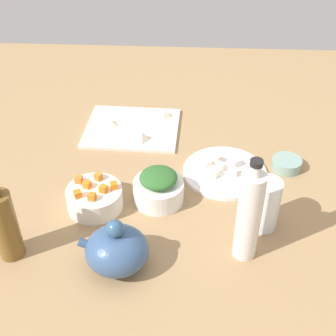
% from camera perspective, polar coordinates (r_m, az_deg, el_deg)
% --- Properties ---
extents(tabletop, '(1.90, 1.90, 0.03)m').
position_cam_1_polar(tabletop, '(1.32, -0.00, -2.23)').
color(tabletop, '#9D7B52').
rests_on(tabletop, ground).
extents(cutting_board, '(0.31, 0.26, 0.01)m').
position_cam_1_polar(cutting_board, '(1.53, -4.46, 4.97)').
color(cutting_board, silver).
rests_on(cutting_board, tabletop).
extents(plate_tofu, '(0.24, 0.24, 0.01)m').
position_cam_1_polar(plate_tofu, '(1.34, 7.02, -0.52)').
color(plate_tofu, white).
rests_on(plate_tofu, tabletop).
extents(bowl_greens, '(0.14, 0.14, 0.06)m').
position_cam_1_polar(bowl_greens, '(1.23, -1.18, -2.90)').
color(bowl_greens, white).
rests_on(bowl_greens, tabletop).
extents(bowl_carrots, '(0.15, 0.15, 0.06)m').
position_cam_1_polar(bowl_carrots, '(1.23, -9.07, -3.72)').
color(bowl_carrots, white).
rests_on(bowl_carrots, tabletop).
extents(bowl_small_side, '(0.09, 0.09, 0.03)m').
position_cam_1_polar(bowl_small_side, '(1.39, 14.47, 0.50)').
color(bowl_small_side, '#80A096').
rests_on(bowl_small_side, tabletop).
extents(teapot, '(0.16, 0.14, 0.14)m').
position_cam_1_polar(teapot, '(1.06, -6.38, -10.01)').
color(teapot, '#37537D').
rests_on(teapot, tabletop).
extents(bottle_0, '(0.06, 0.06, 0.22)m').
position_cam_1_polar(bottle_0, '(1.11, -19.59, -6.58)').
color(bottle_0, brown).
rests_on(bottle_0, tabletop).
extents(bottle_1, '(0.06, 0.06, 0.28)m').
position_cam_1_polar(bottle_1, '(1.04, 9.99, -5.79)').
color(bottle_1, silver).
rests_on(bottle_1, tabletop).
extents(drinking_glass_0, '(0.07, 0.07, 0.14)m').
position_cam_1_polar(drinking_glass_0, '(1.16, 11.87, -4.43)').
color(drinking_glass_0, white).
rests_on(drinking_glass_0, tabletop).
extents(carrot_cube_0, '(0.02, 0.02, 0.02)m').
position_cam_1_polar(carrot_cube_0, '(1.20, -6.71, -2.16)').
color(carrot_cube_0, orange).
rests_on(carrot_cube_0, bowl_carrots).
extents(carrot_cube_1, '(0.02, 0.02, 0.02)m').
position_cam_1_polar(carrot_cube_1, '(1.21, -10.00, -2.04)').
color(carrot_cube_1, orange).
rests_on(carrot_cube_1, bowl_carrots).
extents(carrot_cube_2, '(0.02, 0.02, 0.02)m').
position_cam_1_polar(carrot_cube_2, '(1.19, -11.13, -3.19)').
color(carrot_cube_2, orange).
rests_on(carrot_cube_2, bowl_carrots).
extents(carrot_cube_3, '(0.02, 0.02, 0.02)m').
position_cam_1_polar(carrot_cube_3, '(1.17, -9.41, -3.53)').
color(carrot_cube_3, orange).
rests_on(carrot_cube_3, bowl_carrots).
extents(carrot_cube_4, '(0.02, 0.02, 0.02)m').
position_cam_1_polar(carrot_cube_4, '(1.23, -8.63, -1.05)').
color(carrot_cube_4, orange).
rests_on(carrot_cube_4, bowl_carrots).
extents(carrot_cube_5, '(0.02, 0.02, 0.02)m').
position_cam_1_polar(carrot_cube_5, '(1.19, -8.02, -2.57)').
color(carrot_cube_5, orange).
rests_on(carrot_cube_5, bowl_carrots).
extents(carrot_cube_6, '(0.02, 0.02, 0.02)m').
position_cam_1_polar(carrot_cube_6, '(1.23, -11.01, -1.43)').
color(carrot_cube_6, orange).
rests_on(carrot_cube_6, bowl_carrots).
extents(chopped_greens_mound, '(0.13, 0.13, 0.03)m').
position_cam_1_polar(chopped_greens_mound, '(1.20, -1.21, -1.19)').
color(chopped_greens_mound, '#2E622A').
rests_on(chopped_greens_mound, bowl_greens).
extents(tofu_cube_0, '(0.03, 0.03, 0.02)m').
position_cam_1_polar(tofu_cube_0, '(1.36, 6.05, 1.10)').
color(tofu_cube_0, '#F2DECA').
rests_on(tofu_cube_0, plate_tofu).
extents(tofu_cube_1, '(0.03, 0.03, 0.02)m').
position_cam_1_polar(tofu_cube_1, '(1.36, 8.36, 0.69)').
color(tofu_cube_1, white).
rests_on(tofu_cube_1, plate_tofu).
extents(tofu_cube_2, '(0.02, 0.02, 0.02)m').
position_cam_1_polar(tofu_cube_2, '(1.32, 7.98, -0.51)').
color(tofu_cube_2, white).
rests_on(tofu_cube_2, plate_tofu).
extents(tofu_cube_3, '(0.03, 0.03, 0.02)m').
position_cam_1_polar(tofu_cube_3, '(1.31, 5.77, -0.66)').
color(tofu_cube_3, '#EFF4C9').
rests_on(tofu_cube_3, plate_tofu).
extents(tofu_cube_4, '(0.03, 0.03, 0.02)m').
position_cam_1_polar(tofu_cube_4, '(1.34, 4.82, 0.49)').
color(tofu_cube_4, white).
rests_on(tofu_cube_4, plate_tofu).
extents(tofu_cube_5, '(0.03, 0.03, 0.02)m').
position_cam_1_polar(tofu_cube_5, '(1.34, 6.49, 0.18)').
color(tofu_cube_5, white).
rests_on(tofu_cube_5, plate_tofu).
extents(dumpling_0, '(0.05, 0.05, 0.02)m').
position_cam_1_polar(dumpling_0, '(1.53, -7.03, 5.50)').
color(dumpling_0, beige).
rests_on(dumpling_0, cutting_board).
extents(dumpling_1, '(0.04, 0.04, 0.03)m').
position_cam_1_polar(dumpling_1, '(1.57, -0.39, 6.78)').
color(dumpling_1, beige).
rests_on(dumpling_1, cutting_board).
extents(dumpling_2, '(0.04, 0.04, 0.03)m').
position_cam_1_polar(dumpling_2, '(1.45, -3.21, 4.02)').
color(dumpling_2, beige).
rests_on(dumpling_2, cutting_board).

